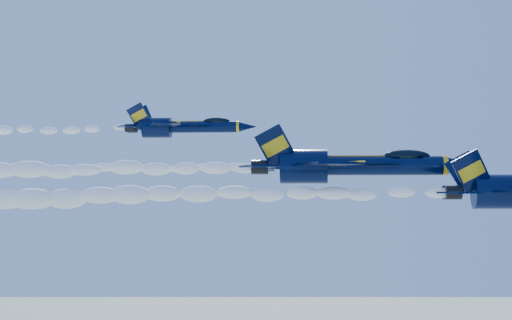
{
  "coord_description": "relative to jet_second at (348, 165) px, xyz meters",
  "views": [
    {
      "loc": [
        1.73,
        -70.03,
        150.34
      ],
      "look_at": [
        -4.45,
        -0.22,
        153.3
      ],
      "focal_mm": 50.0,
      "sensor_mm": 36.0,
      "label": 1
    }
  ],
  "objects": [
    {
      "name": "smoke_trail_jet_lead",
      "position": [
        -20.71,
        -4.1,
        -2.73
      ],
      "size": [
        56.94,
        2.35,
        2.11
      ],
      "primitive_type": "ellipsoid",
      "color": "white"
    },
    {
      "name": "jet_second",
      "position": [
        0.0,
        0.0,
        0.0
      ],
      "size": [
        19.88,
        16.31,
        7.39
      ],
      "color": "black"
    },
    {
      "name": "jet_third",
      "position": [
        -1.9,
        11.31,
        0.4
      ],
      "size": [
        14.88,
        12.21,
        5.53
      ],
      "color": "black"
    },
    {
      "name": "smoke_trail_jet_third",
      "position": [
        -36.73,
        11.31,
        -0.04
      ],
      "size": [
        56.94,
        1.9,
        1.71
      ],
      "primitive_type": "ellipsoid",
      "color": "white"
    },
    {
      "name": "jet_fourth",
      "position": [
        -18.18,
        16.46,
        5.04
      ],
      "size": [
        15.09,
        12.38,
        5.61
      ],
      "color": "black"
    }
  ]
}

